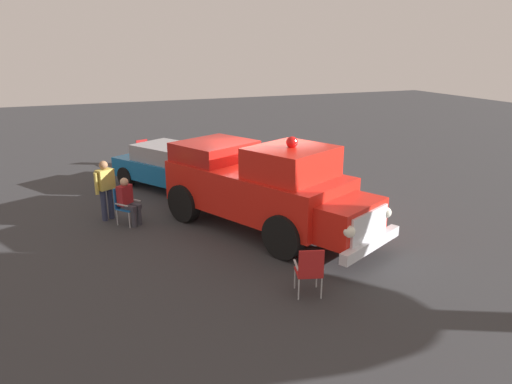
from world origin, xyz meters
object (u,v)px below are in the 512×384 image
object	(u,v)px
spectator_standing	(105,186)
classic_hot_rod	(174,167)
lawn_chair_spare	(310,269)
lawn_chair_by_car	(144,151)
vintage_fire_truck	(263,186)
spectator_seated	(128,200)
lawn_chair_near_truck	(125,203)

from	to	relation	value
spectator_standing	classic_hot_rod	bearing A→B (deg)	-45.98
lawn_chair_spare	classic_hot_rod	bearing A→B (deg)	5.97
classic_hot_rod	lawn_chair_by_car	world-z (taller)	classic_hot_rod
spectator_standing	lawn_chair_by_car	bearing A→B (deg)	-18.01
lawn_chair_spare	spectator_standing	xyz separation A→B (m)	(5.81, 3.22, 0.37)
vintage_fire_truck	lawn_chair_by_car	size ratio (longest dim) A/B	6.18
vintage_fire_truck	lawn_chair_spare	size ratio (longest dim) A/B	6.18
vintage_fire_truck	spectator_seated	size ratio (longest dim) A/B	4.88
lawn_chair_spare	spectator_seated	distance (m)	5.89
lawn_chair_near_truck	spectator_seated	xyz separation A→B (m)	(-0.10, -0.08, 0.11)
vintage_fire_truck	lawn_chair_spare	xyz separation A→B (m)	(-3.57, 0.50, -0.61)
spectator_seated	spectator_standing	size ratio (longest dim) A/B	0.77
lawn_chair_spare	spectator_seated	world-z (taller)	spectator_seated
vintage_fire_truck	spectator_seated	xyz separation A→B (m)	(1.66, 3.21, -0.50)
classic_hot_rod	lawn_chair_near_truck	size ratio (longest dim) A/B	4.59
classic_hot_rod	lawn_chair_near_truck	bearing A→B (deg)	144.90
lawn_chair_near_truck	classic_hot_rod	bearing A→B (deg)	-35.10
lawn_chair_near_truck	lawn_chair_spare	distance (m)	6.02
lawn_chair_by_car	lawn_chair_spare	bearing A→B (deg)	-173.69
lawn_chair_by_car	lawn_chair_spare	size ratio (longest dim) A/B	1.00
spectator_seated	spectator_standing	world-z (taller)	spectator_standing
vintage_fire_truck	classic_hot_rod	bearing A→B (deg)	16.58
vintage_fire_truck	lawn_chair_near_truck	world-z (taller)	vintage_fire_truck
vintage_fire_truck	lawn_chair_spare	world-z (taller)	vintage_fire_truck
vintage_fire_truck	lawn_chair_near_truck	distance (m)	3.79
lawn_chair_spare	spectator_standing	world-z (taller)	spectator_standing
lawn_chair_by_car	vintage_fire_truck	bearing A→B (deg)	-167.56
lawn_chair_near_truck	spectator_standing	size ratio (longest dim) A/B	0.61
lawn_chair_by_car	spectator_seated	distance (m)	6.64
lawn_chair_near_truck	spectator_standing	world-z (taller)	spectator_standing
lawn_chair_near_truck	spectator_seated	size ratio (longest dim) A/B	0.79
lawn_chair_by_car	spectator_standing	xyz separation A→B (m)	(-5.90, 1.92, 0.37)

